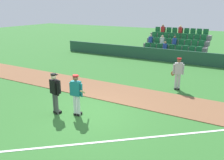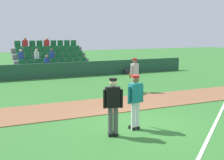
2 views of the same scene
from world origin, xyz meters
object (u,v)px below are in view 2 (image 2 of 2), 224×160
at_px(runner_grey_jersey, 134,74).
at_px(equipment_bag, 131,72).
at_px(umpire_home_plate, 113,104).
at_px(batter_teal_jersey, 136,100).

xyz_separation_m(runner_grey_jersey, equipment_bag, (2.88, 5.96, -0.78)).
bearing_deg(umpire_home_plate, runner_grey_jersey, 56.43).
height_order(umpire_home_plate, equipment_bag, umpire_home_plate).
relative_size(umpire_home_plate, equipment_bag, 1.96).
bearing_deg(runner_grey_jersey, equipment_bag, 64.23).
bearing_deg(runner_grey_jersey, batter_teal_jersey, -117.74).
bearing_deg(batter_teal_jersey, equipment_bag, 63.30).
height_order(umpire_home_plate, runner_grey_jersey, same).
distance_m(runner_grey_jersey, equipment_bag, 6.66).
distance_m(batter_teal_jersey, umpire_home_plate, 0.94).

